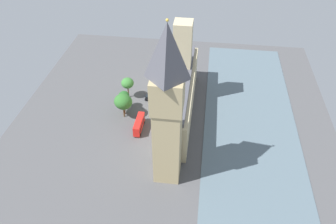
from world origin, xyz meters
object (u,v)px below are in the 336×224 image
Objects in this scene: street_lamp_trailing at (124,102)px; pedestrian_kerbside at (165,93)px; plane_tree_by_river_gate at (123,101)px; clock_tower at (167,108)px; plane_tree_midblock at (127,83)px; double_decker_bus_corner at (139,124)px; car_yellow_cab_opposite_hall at (155,89)px; plane_tree_leading at (124,96)px; car_black_far_end at (148,97)px; parliament_building at (180,91)px; plane_tree_under_trees at (124,102)px.

pedestrian_kerbside is at bearing -138.60° from street_lamp_trailing.
clock_tower is at bearing 128.07° from plane_tree_by_river_gate.
double_decker_bus_corner is at bearing 113.70° from plane_tree_midblock.
clock_tower is 11.79× the size of car_yellow_cab_opposite_hall.
clock_tower is 5.74× the size of plane_tree_midblock.
street_lamp_trailing is at bearing 129.71° from double_decker_bus_corner.
plane_tree_leading is 2.50m from street_lamp_trailing.
plane_tree_leading is at bearing -87.64° from street_lamp_trailing.
car_black_far_end is 16.91m from plane_tree_by_river_gate.
plane_tree_under_trees is at bearing 13.66° from parliament_building.
pedestrian_kerbside is (-6.76, -24.16, -1.94)m from double_decker_bus_corner.
clock_tower is at bearing 125.59° from street_lamp_trailing.
plane_tree_leading is at bearing -55.63° from clock_tower.
plane_tree_midblock reaches higher than car_yellow_cab_opposite_hall.
clock_tower is 5.33× the size of double_decker_bus_corner.
parliament_building is 24.31m from plane_tree_midblock.
plane_tree_midblock is at bearing -87.88° from street_lamp_trailing.
plane_tree_by_river_gate is (-0.15, 1.70, 1.72)m from plane_tree_under_trees.
plane_tree_midblock is 1.46× the size of street_lamp_trailing.
parliament_building is 15.73m from pedestrian_kerbside.
double_decker_bus_corner is 0.97× the size of plane_tree_by_river_gate.
car_black_far_end is 10.79m from plane_tree_midblock.
pedestrian_kerbside is at bearing -26.17° from car_yellow_cab_opposite_hall.
plane_tree_by_river_gate is (-1.20, 13.50, 0.49)m from plane_tree_midblock.
plane_tree_midblock is (15.69, 3.82, 6.73)m from pedestrian_kerbside.
parliament_building reaches higher than double_decker_bus_corner.
plane_tree_midblock is 13.56m from plane_tree_by_river_gate.
plane_tree_midblock is at bearing -87.93° from plane_tree_leading.
plane_tree_under_trees is at bearing -84.84° from plane_tree_by_river_gate.
car_black_far_end is at bearing -130.35° from street_lamp_trailing.
parliament_building is 39.86m from clock_tower.
plane_tree_leading reaches higher than pedestrian_kerbside.
parliament_building is 23.33m from plane_tree_by_river_gate.
street_lamp_trailing is (10.55, 15.91, 3.76)m from car_yellow_cab_opposite_hall.
car_yellow_cab_opposite_hall reaches higher than pedestrian_kerbside.
street_lamp_trailing is (8.57, -10.64, 2.02)m from double_decker_bus_corner.
clock_tower reaches higher than plane_tree_leading.
car_yellow_cab_opposite_hall is at bearing -150.35° from plane_tree_midblock.
clock_tower is at bearing -140.74° from pedestrian_kerbside.
plane_tree_leading is (23.03, 1.75, -3.33)m from parliament_building.
clock_tower reaches higher than street_lamp_trailing.
plane_tree_midblock is at bearing -60.90° from clock_tower.
double_decker_bus_corner is (14.08, -21.00, -26.44)m from clock_tower.
double_decker_bus_corner is (-0.34, 20.33, 1.75)m from car_black_far_end.
plane_tree_under_trees is (21.96, -29.55, -22.87)m from clock_tower.
plane_tree_by_river_gate is (22.13, 7.12, -2.02)m from parliament_building.
parliament_building is 18.43m from car_black_far_end.
plane_tree_by_river_gate is at bearing 139.35° from double_decker_bus_corner.
plane_tree_under_trees is (-1.04, 11.80, -1.23)m from plane_tree_midblock.
plane_tree_under_trees is at bearing 95.05° from plane_tree_midblock.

